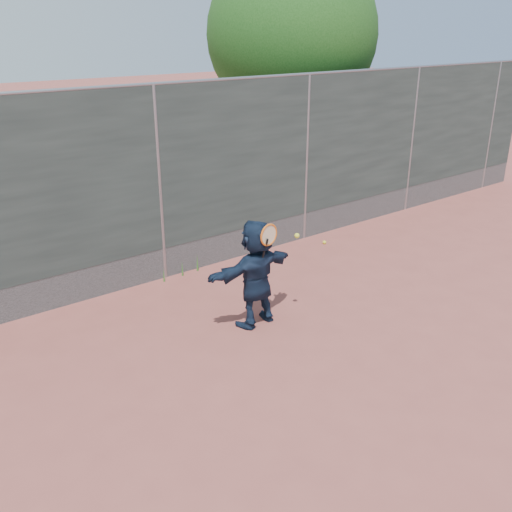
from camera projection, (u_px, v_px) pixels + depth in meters
ground at (314, 375)px, 6.63m from camera, size 80.00×80.00×0.00m
player at (256, 273)px, 7.51m from camera, size 1.39×0.53×1.47m
ball_ground at (324, 242)px, 10.57m from camera, size 0.07×0.07×0.07m
fence at (159, 181)px, 8.60m from camera, size 20.00×0.06×3.03m
swing_action at (271, 236)px, 7.21m from camera, size 0.61×0.17×0.51m
tree_right at (297, 39)px, 12.19m from camera, size 3.78×3.60×5.39m
weed_clump at (185, 267)px, 9.23m from camera, size 0.68×0.07×0.30m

